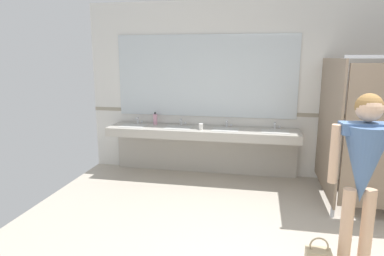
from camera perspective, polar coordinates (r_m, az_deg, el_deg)
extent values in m
cube|color=silver|center=(5.78, 15.38, 6.09)|extent=(6.66, 0.12, 2.87)
cube|color=#9E937F|center=(5.76, 15.21, 2.22)|extent=(6.66, 0.01, 0.06)
cube|color=#B2ADA3|center=(5.57, 1.63, -0.75)|extent=(3.12, 0.59, 0.14)
cube|color=#B2ADA3|center=(5.92, 2.02, -4.14)|extent=(3.12, 0.08, 0.69)
cube|color=beige|center=(5.84, -9.79, -0.13)|extent=(0.42, 0.32, 0.11)
cylinder|color=silver|center=(6.04, -9.03, 1.30)|extent=(0.04, 0.04, 0.11)
cylinder|color=silver|center=(5.98, -9.23, 1.63)|extent=(0.03, 0.11, 0.03)
sphere|color=silver|center=(6.03, -8.37, 1.06)|extent=(0.04, 0.04, 0.04)
cube|color=beige|center=(5.61, -2.34, -0.45)|extent=(0.42, 0.32, 0.11)
cylinder|color=silver|center=(5.82, -1.81, 1.04)|extent=(0.04, 0.04, 0.11)
cylinder|color=silver|center=(5.76, -1.94, 1.38)|extent=(0.03, 0.11, 0.03)
sphere|color=silver|center=(5.82, -1.12, 0.79)|extent=(0.04, 0.04, 0.04)
cube|color=beige|center=(5.49, 5.59, -0.79)|extent=(0.42, 0.32, 0.11)
cylinder|color=silver|center=(5.69, 5.85, 0.75)|extent=(0.04, 0.04, 0.11)
cylinder|color=silver|center=(5.63, 5.80, 1.09)|extent=(0.03, 0.11, 0.03)
sphere|color=silver|center=(5.70, 6.55, 0.49)|extent=(0.04, 0.04, 0.04)
cube|color=beige|center=(5.47, 13.73, -1.12)|extent=(0.42, 0.32, 0.11)
cylinder|color=silver|center=(5.68, 13.69, 0.44)|extent=(0.04, 0.04, 0.11)
cylinder|color=silver|center=(5.62, 13.74, 0.78)|extent=(0.03, 0.11, 0.03)
sphere|color=silver|center=(5.70, 14.38, 0.18)|extent=(0.04, 0.04, 0.04)
cube|color=silver|center=(5.74, 2.19, 8.65)|extent=(3.02, 0.02, 1.35)
cube|color=#84705B|center=(5.09, 21.86, 0.39)|extent=(0.03, 1.49, 1.83)
cylinder|color=silver|center=(4.74, 22.44, -12.91)|extent=(0.05, 0.05, 0.12)
cube|color=#84705B|center=(4.52, 29.11, -1.61)|extent=(0.82, 0.03, 1.73)
cylinder|color=#DBAD89|center=(3.60, 27.14, -15.27)|extent=(0.11, 0.11, 0.82)
cylinder|color=#DBAD89|center=(3.53, 24.34, -15.50)|extent=(0.11, 0.11, 0.82)
cone|color=#4C6B99|center=(3.33, 26.74, -5.47)|extent=(0.44, 0.44, 0.70)
cube|color=#4C6B99|center=(3.26, 27.26, -0.07)|extent=(0.46, 0.21, 0.10)
cylinder|color=#DBAD89|center=(3.22, 22.71, -4.03)|extent=(0.08, 0.08, 0.52)
sphere|color=#DBAD89|center=(3.23, 27.54, 2.90)|extent=(0.22, 0.22, 0.22)
sphere|color=olive|center=(3.24, 27.50, 3.19)|extent=(0.23, 0.23, 0.23)
torus|color=tan|center=(3.49, 20.48, -18.01)|extent=(0.17, 0.02, 0.17)
cylinder|color=#D899B2|center=(5.90, -6.16, 1.47)|extent=(0.07, 0.07, 0.18)
cylinder|color=black|center=(5.88, -6.19, 2.49)|extent=(0.03, 0.03, 0.04)
cylinder|color=white|center=(5.45, 1.49, 0.23)|extent=(0.07, 0.07, 0.10)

